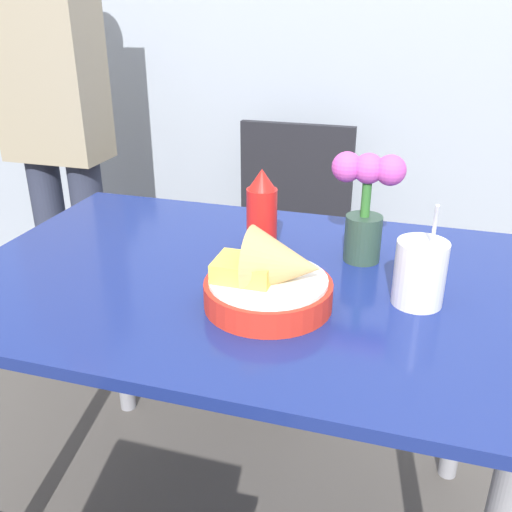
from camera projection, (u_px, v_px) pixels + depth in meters
name	position (u px, v px, depth m)	size (l,w,h in m)	color
dining_table	(240.00, 316.00, 1.22)	(1.14, 0.79, 0.72)	navy
chair_far_window	(289.00, 226.00, 1.99)	(0.40, 0.40, 0.85)	black
food_basket	(273.00, 280.00, 1.03)	(0.24, 0.24, 0.15)	red
ketchup_bottle	(262.00, 213.00, 1.24)	(0.07, 0.07, 0.19)	red
drink_cup	(420.00, 275.00, 1.04)	(0.09, 0.09, 0.20)	silver
flower_vase	(366.00, 201.00, 1.18)	(0.15, 0.08, 0.24)	#2D4738
person_standing	(55.00, 116.00, 1.84)	(0.32, 0.18, 1.56)	#2D3347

